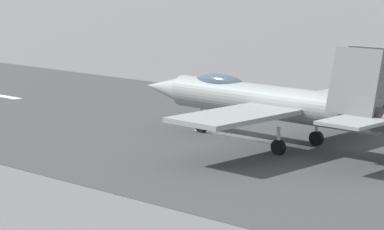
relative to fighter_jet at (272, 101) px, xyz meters
The scene contains 5 objects.
ground_plane 3.37m from the fighter_jet, 14.67° to the right, with size 400.00×400.00×0.00m, color #615F61.
runway_strip 3.35m from the fighter_jet, 14.79° to the right, with size 240.00×26.00×0.02m.
fighter_jet is the anchor object (origin of this frame).
crew_person 14.41m from the fighter_jet, 36.29° to the right, with size 0.40×0.67×1.63m.
marker_cone_mid 15.87m from the fighter_jet, 59.60° to the right, with size 0.44×0.44×0.55m, color orange.
Camera 1 is at (-29.58, 36.42, 9.31)m, focal length 81.09 mm.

